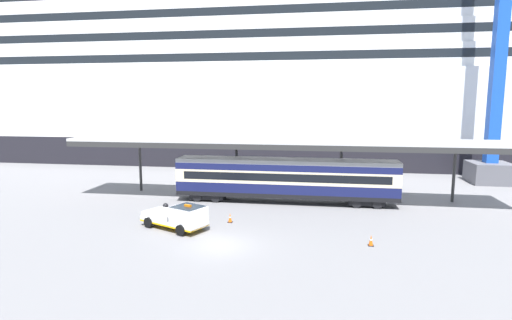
% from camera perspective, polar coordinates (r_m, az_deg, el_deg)
% --- Properties ---
extents(ground_plane, '(400.00, 400.00, 0.00)m').
position_cam_1_polar(ground_plane, '(27.34, -4.91, -11.91)').
color(ground_plane, slate).
extents(cruise_ship, '(134.01, 26.78, 43.97)m').
position_cam_1_polar(cruise_ship, '(70.87, -3.94, 13.38)').
color(cruise_ship, black).
rests_on(cruise_ship, ground).
extents(platform_canopy, '(41.66, 5.08, 5.90)m').
position_cam_1_polar(platform_canopy, '(37.93, 4.26, 2.53)').
color(platform_canopy, silver).
rests_on(platform_canopy, ground).
extents(train_carriage, '(20.46, 2.81, 4.11)m').
position_cam_1_polar(train_carriage, '(38.01, 4.15, -2.58)').
color(train_carriage, black).
rests_on(train_carriage, ground).
extents(service_truck, '(5.57, 4.02, 2.02)m').
position_cam_1_polar(service_truck, '(30.74, -10.80, -7.80)').
color(service_truck, white).
rests_on(service_truck, ground).
extents(traffic_cone_near, '(0.36, 0.36, 0.72)m').
position_cam_1_polar(traffic_cone_near, '(28.14, 15.87, -10.84)').
color(traffic_cone_near, black).
rests_on(traffic_cone_near, ground).
extents(traffic_cone_mid, '(0.36, 0.36, 0.73)m').
position_cam_1_polar(traffic_cone_mid, '(32.15, -3.67, -8.13)').
color(traffic_cone_mid, black).
rests_on(traffic_cone_mid, ground).
extents(quay_bollard, '(0.48, 0.48, 0.96)m').
position_cam_1_polar(quay_bollard, '(35.12, -12.61, -6.64)').
color(quay_bollard, black).
rests_on(quay_bollard, ground).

